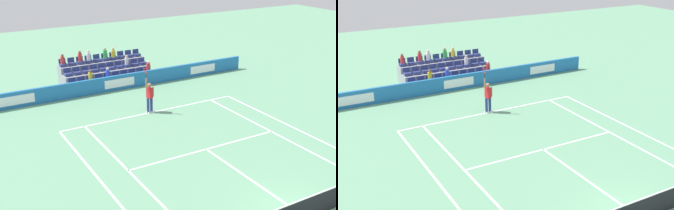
% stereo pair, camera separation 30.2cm
% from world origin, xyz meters
% --- Properties ---
extents(line_baseline, '(10.97, 0.10, 0.01)m').
position_xyz_m(line_baseline, '(0.00, -11.89, 0.00)').
color(line_baseline, white).
rests_on(line_baseline, ground).
extents(line_service, '(8.23, 0.10, 0.01)m').
position_xyz_m(line_service, '(0.00, -6.40, 0.00)').
color(line_service, white).
rests_on(line_service, ground).
extents(line_centre_service, '(0.10, 6.40, 0.01)m').
position_xyz_m(line_centre_service, '(0.00, -3.20, 0.00)').
color(line_centre_service, white).
rests_on(line_centre_service, ground).
extents(line_singles_sideline_left, '(0.10, 11.89, 0.01)m').
position_xyz_m(line_singles_sideline_left, '(4.12, -5.95, 0.00)').
color(line_singles_sideline_left, white).
rests_on(line_singles_sideline_left, ground).
extents(line_singles_sideline_right, '(0.10, 11.89, 0.01)m').
position_xyz_m(line_singles_sideline_right, '(-4.12, -5.95, 0.00)').
color(line_singles_sideline_right, white).
rests_on(line_singles_sideline_right, ground).
extents(line_doubles_sideline_left, '(0.10, 11.89, 0.01)m').
position_xyz_m(line_doubles_sideline_left, '(5.49, -5.95, 0.00)').
color(line_doubles_sideline_left, white).
rests_on(line_doubles_sideline_left, ground).
extents(line_doubles_sideline_right, '(0.10, 11.89, 0.01)m').
position_xyz_m(line_doubles_sideline_right, '(-5.49, -5.95, 0.00)').
color(line_doubles_sideline_right, white).
rests_on(line_doubles_sideline_right, ground).
extents(line_centre_mark, '(0.10, 0.20, 0.01)m').
position_xyz_m(line_centre_mark, '(0.00, -11.79, 0.00)').
color(line_centre_mark, white).
rests_on(line_centre_mark, ground).
extents(sponsor_barrier, '(19.92, 0.22, 1.00)m').
position_xyz_m(sponsor_barrier, '(0.00, -16.58, 0.50)').
color(sponsor_barrier, '#1E66AD').
rests_on(sponsor_barrier, ground).
extents(tennis_net, '(11.97, 0.10, 1.07)m').
position_xyz_m(tennis_net, '(0.00, 0.00, 0.49)').
color(tennis_net, '#33383D').
rests_on(tennis_net, ground).
extents(tennis_player, '(0.53, 0.39, 2.85)m').
position_xyz_m(tennis_player, '(0.13, -11.96, 0.99)').
color(tennis_player, navy).
rests_on(tennis_player, ground).
extents(stadium_stand, '(6.20, 2.85, 2.21)m').
position_xyz_m(stadium_stand, '(0.00, -18.90, 0.56)').
color(stadium_stand, gray).
rests_on(stadium_stand, ground).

